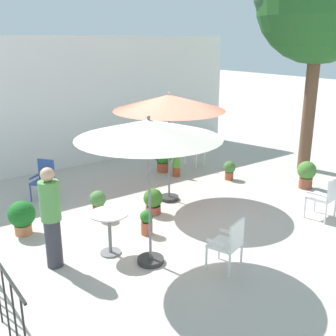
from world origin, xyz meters
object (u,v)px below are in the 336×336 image
Objects in this scene: patio_umbrella_1 at (169,103)px; standing_person at (51,217)px; potted_plant_3 at (229,169)px; potted_plant_5 at (163,157)px; potted_plant_4 at (153,201)px; cafe_table_0 at (109,226)px; patio_chair_2 at (326,195)px; patio_chair_3 at (229,242)px; patio_chair_0 at (44,177)px; potted_plant_2 at (307,173)px; potted_plant_7 at (176,158)px; potted_plant_1 at (98,202)px; patio_umbrella_0 at (149,131)px; potted_plant_0 at (147,222)px; patio_chair_1 at (193,148)px; potted_plant_6 at (22,216)px.

standing_person is (-3.23, -1.22, -1.35)m from patio_umbrella_1.
potted_plant_3 is 0.66× the size of potted_plant_5.
potted_plant_4 is 2.94m from potted_plant_5.
cafe_table_0 is at bearing -148.25° from potted_plant_4.
patio_chair_2 is 1.05× the size of patio_chair_3.
patio_chair_0 is 0.54× the size of standing_person.
potted_plant_5 is at bearing 122.78° from potted_plant_2.
patio_chair_2 is at bearing -80.10° from potted_plant_5.
potted_plant_7 is 5.06m from standing_person.
patio_chair_3 is 0.94× the size of potted_plant_7.
patio_chair_3 is 3.14m from potted_plant_1.
potted_plant_3 is 1.88m from potted_plant_5.
patio_umbrella_0 is 2.71× the size of patio_chair_0.
patio_umbrella_1 is 5.07× the size of potted_plant_0.
patio_chair_0 is at bearing -179.50° from potted_plant_5.
potted_plant_3 is (0.02, -1.47, -0.26)m from patio_chair_1.
potted_plant_0 is 1.29m from potted_plant_1.
potted_plant_0 is (0.88, -2.94, -0.25)m from patio_chair_0.
patio_chair_0 reaches higher than potted_plant_2.
potted_plant_6 is at bearing 173.22° from potted_plant_1.
cafe_table_0 is 4.44m from patio_chair_2.
patio_umbrella_1 is at bearing 30.56° from potted_plant_4.
patio_umbrella_0 is at bearing -59.51° from potted_plant_6.
patio_umbrella_1 reaches higher than potted_plant_6.
standing_person is (-4.36, -3.03, 0.45)m from potted_plant_5.
standing_person is at bearing -150.64° from potted_plant_7.
patio_chair_1 is at bearing 28.51° from standing_person.
patio_umbrella_0 is at bearing -172.48° from potted_plant_2.
patio_chair_0 is (-2.27, 1.78, -1.72)m from patio_umbrella_1.
patio_chair_3 is at bearing -159.30° from potted_plant_2.
patio_chair_3 is (1.27, -1.58, -0.03)m from cafe_table_0.
patio_chair_2 is at bearing -93.82° from potted_plant_3.
patio_chair_0 is 4.67m from potted_plant_3.
patio_chair_0 is 1.83× the size of potted_plant_3.
potted_plant_7 reaches higher than potted_plant_0.
patio_chair_3 is at bearing -75.42° from patio_chair_0.
potted_plant_7 reaches higher than potted_plant_1.
patio_umbrella_0 is 5.06× the size of potted_plant_0.
potted_plant_1 is 0.78× the size of potted_plant_5.
potted_plant_0 is at bearing -140.11° from patio_umbrella_1.
cafe_table_0 is 5.38m from patio_chair_1.
potted_plant_0 is at bearing 101.18° from patio_chair_3.
patio_umbrella_0 is 2.24m from potted_plant_0.
potted_plant_2 is (5.11, 0.67, -1.85)m from patio_umbrella_0.
potted_plant_6 is at bearing 124.83° from patio_chair_3.
potted_plant_0 is 2.35m from potted_plant_6.
patio_umbrella_1 is 3.94m from potted_plant_2.
potted_plant_7 reaches higher than potted_plant_6.
potted_plant_1 is 0.89× the size of potted_plant_6.
standing_person reaches higher than potted_plant_5.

